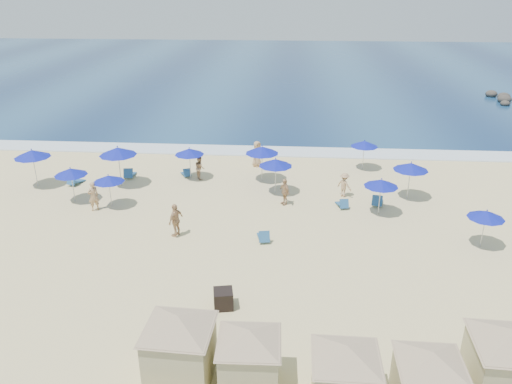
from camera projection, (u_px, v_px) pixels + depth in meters
ground at (275, 249)px, 25.04m from camera, size 160.00×160.00×0.00m
ocean at (289, 70)px, 75.53m from camera, size 160.00×80.00×0.06m
surf_line at (283, 152)px, 39.26m from camera, size 160.00×2.50×0.08m
trash_bin at (223, 299)px, 20.48m from camera, size 0.92×0.92×0.78m
cabana_0 at (179, 340)px, 16.29m from camera, size 4.50×4.50×2.83m
cabana_1 at (249, 352)px, 15.98m from camera, size 4.10×4.10×2.57m
cabana_2 at (345, 369)px, 15.21m from camera, size 4.22×4.22×2.64m
cabana_3 at (429, 375)px, 15.05m from camera, size 4.10×4.10×2.57m
cabana_4 at (509, 356)px, 15.48m from camera, size 4.72×4.72×2.96m
umbrella_0 at (32, 154)px, 31.90m from camera, size 2.27×2.27×2.59m
umbrella_1 at (71, 172)px, 29.76m from camera, size 1.96×1.96×2.23m
umbrella_2 at (118, 151)px, 31.94m from camera, size 2.40×2.40×2.73m
umbrella_3 at (108, 179)px, 29.06m from camera, size 1.83×1.83×2.08m
umbrella_4 at (189, 152)px, 33.23m from camera, size 1.97×1.97×2.25m
umbrella_5 at (276, 163)px, 30.86m from camera, size 2.09×2.09×2.38m
umbrella_6 at (262, 150)px, 32.80m from camera, size 2.21×2.21×2.52m
umbrella_7 at (381, 183)px, 28.11m from camera, size 1.95×1.95×2.22m
umbrella_8 at (364, 144)px, 35.00m from camera, size 1.92×1.92×2.18m
umbrella_9 at (411, 167)px, 30.12m from camera, size 2.12×2.12×2.41m
umbrella_10 at (486, 215)px, 24.63m from camera, size 1.81×1.81×2.06m
beach_chair_0 at (75, 181)px, 32.95m from camera, size 0.87×1.39×0.71m
beach_chair_1 at (130, 174)px, 34.12m from camera, size 0.76×1.45×0.77m
beach_chair_2 at (186, 173)px, 34.35m from camera, size 0.97×1.29×0.65m
beach_chair_3 at (264, 236)px, 25.82m from camera, size 0.76×1.32×0.69m
beach_chair_4 at (343, 204)px, 29.62m from camera, size 0.75×1.26×0.65m
beach_chair_5 at (377, 201)px, 29.92m from camera, size 0.89×1.46×0.75m
beachgoer_0 at (93, 196)px, 29.02m from camera, size 0.76×0.75×1.77m
beachgoer_1 at (200, 168)px, 33.71m from camera, size 0.88×0.95×1.57m
beachgoer_2 at (285, 192)px, 29.81m from camera, size 0.86×1.02×1.63m
beachgoer_3 at (344, 185)px, 30.90m from camera, size 1.14×1.10×1.56m
beachgoer_4 at (257, 154)px, 35.96m from camera, size 1.06×1.08×1.88m
beachgoer_5 at (176, 220)px, 26.05m from camera, size 0.87×1.16×1.83m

